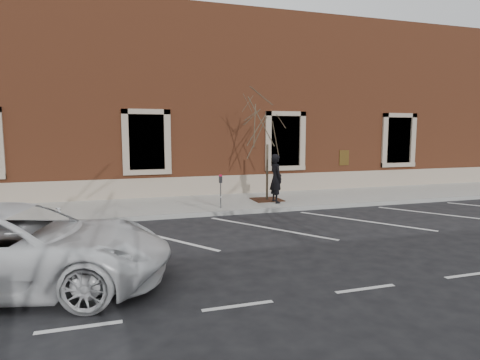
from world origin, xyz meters
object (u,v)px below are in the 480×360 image
object	(u,v)px
sapling	(268,129)
white_truck	(15,248)
parking_meter	(221,185)
man	(276,178)

from	to	relation	value
sapling	white_truck	bearing A→B (deg)	-137.85
parking_meter	white_truck	world-z (taller)	white_truck
sapling	white_truck	xyz separation A→B (m)	(-7.39, -6.69, -2.16)
man	sapling	distance (m)	1.96
man	parking_meter	world-z (taller)	man
parking_meter	sapling	size ratio (longest dim) A/B	0.30
sapling	white_truck	world-z (taller)	sapling
sapling	man	bearing A→B (deg)	-80.97
man	parking_meter	size ratio (longest dim) A/B	1.56
parking_meter	white_truck	size ratio (longest dim) A/B	0.22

